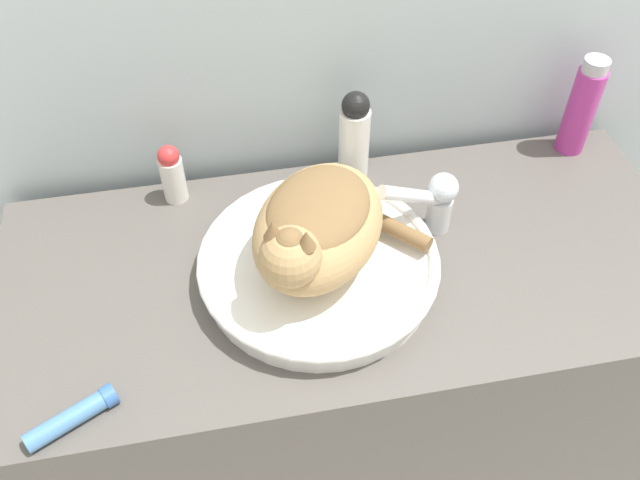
{
  "coord_description": "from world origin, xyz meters",
  "views": [
    {
      "loc": [
        -0.19,
        -0.47,
        1.78
      ],
      "look_at": [
        -0.06,
        0.24,
        0.99
      ],
      "focal_mm": 38.0,
      "sensor_mm": 36.0,
      "label": 1
    }
  ],
  "objects_px": {
    "cat": "(317,226)",
    "lotion_bottle_white": "(354,136)",
    "faucet": "(435,199)",
    "deodorant_stick": "(172,173)",
    "shampoo_bottle_tall": "(582,107)",
    "cream_tube": "(73,417)"
  },
  "relations": [
    {
      "from": "cat",
      "to": "lotion_bottle_white",
      "type": "relative_size",
      "value": 1.8
    },
    {
      "from": "faucet",
      "to": "deodorant_stick",
      "type": "relative_size",
      "value": 1.31
    },
    {
      "from": "shampoo_bottle_tall",
      "to": "cat",
      "type": "bearing_deg",
      "value": -156.31
    },
    {
      "from": "faucet",
      "to": "shampoo_bottle_tall",
      "type": "distance_m",
      "value": 0.39
    },
    {
      "from": "faucet",
      "to": "lotion_bottle_white",
      "type": "height_order",
      "value": "lotion_bottle_white"
    },
    {
      "from": "lotion_bottle_white",
      "to": "cream_tube",
      "type": "height_order",
      "value": "lotion_bottle_white"
    },
    {
      "from": "shampoo_bottle_tall",
      "to": "cream_tube",
      "type": "distance_m",
      "value": 1.06
    },
    {
      "from": "faucet",
      "to": "cream_tube",
      "type": "xyz_separation_m",
      "value": [
        -0.61,
        -0.27,
        -0.06
      ]
    },
    {
      "from": "cream_tube",
      "to": "cat",
      "type": "bearing_deg",
      "value": 26.51
    },
    {
      "from": "faucet",
      "to": "cream_tube",
      "type": "bearing_deg",
      "value": 6.26
    },
    {
      "from": "deodorant_stick",
      "to": "cat",
      "type": "bearing_deg",
      "value": -48.04
    },
    {
      "from": "cat",
      "to": "deodorant_stick",
      "type": "relative_size",
      "value": 2.83
    },
    {
      "from": "lotion_bottle_white",
      "to": "cream_tube",
      "type": "xyz_separation_m",
      "value": [
        -0.5,
        -0.44,
        -0.08
      ]
    },
    {
      "from": "faucet",
      "to": "deodorant_stick",
      "type": "bearing_deg",
      "value": -38.79
    },
    {
      "from": "shampoo_bottle_tall",
      "to": "lotion_bottle_white",
      "type": "bearing_deg",
      "value": -180.0
    },
    {
      "from": "cat",
      "to": "faucet",
      "type": "xyz_separation_m",
      "value": [
        0.22,
        0.08,
        -0.06
      ]
    },
    {
      "from": "shampoo_bottle_tall",
      "to": "lotion_bottle_white",
      "type": "relative_size",
      "value": 1.08
    },
    {
      "from": "deodorant_stick",
      "to": "lotion_bottle_white",
      "type": "distance_m",
      "value": 0.34
    },
    {
      "from": "cat",
      "to": "faucet",
      "type": "relative_size",
      "value": 2.17
    },
    {
      "from": "cream_tube",
      "to": "lotion_bottle_white",
      "type": "bearing_deg",
      "value": 41.27
    },
    {
      "from": "cat",
      "to": "cream_tube",
      "type": "xyz_separation_m",
      "value": [
        -0.39,
        -0.19,
        -0.12
      ]
    },
    {
      "from": "faucet",
      "to": "shampoo_bottle_tall",
      "type": "relative_size",
      "value": 0.77
    }
  ]
}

